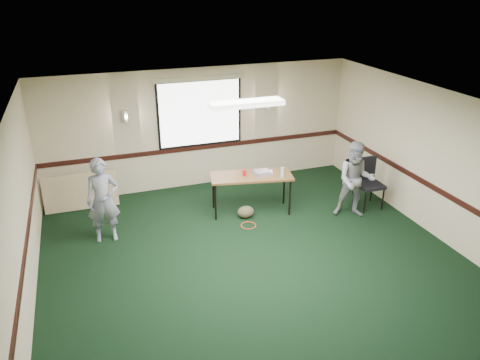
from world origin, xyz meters
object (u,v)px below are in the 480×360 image
object	(u,v)px
folding_table	(251,178)
person_right	(356,180)
projector	(262,173)
conference_chair	(367,179)
person_left	(103,200)

from	to	relation	value
folding_table	person_right	distance (m)	2.07
projector	folding_table	bearing A→B (deg)	156.83
conference_chair	projector	bearing A→B (deg)	170.16
projector	conference_chair	bearing A→B (deg)	-11.24
folding_table	projector	bearing A→B (deg)	-11.62
folding_table	conference_chair	bearing A→B (deg)	-0.71
folding_table	person_left	bearing A→B (deg)	-165.60
folding_table	person_right	xyz separation A→B (m)	(1.89, -0.84, 0.03)
folding_table	person_left	size ratio (longest dim) A/B	1.09
person_left	person_right	distance (m)	4.83
person_left	conference_chair	bearing A→B (deg)	-1.97
conference_chair	person_right	xyz separation A→B (m)	(-0.51, -0.33, 0.18)
folding_table	person_left	distance (m)	2.90
person_right	person_left	bearing A→B (deg)	-163.39
folding_table	projector	world-z (taller)	projector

